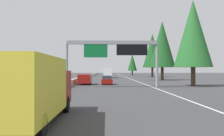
{
  "coord_description": "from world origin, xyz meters",
  "views": [
    {
      "loc": [
        -1.41,
        -5.07,
        2.39
      ],
      "look_at": [
        56.75,
        -6.36,
        2.83
      ],
      "focal_mm": 42.02,
      "sensor_mm": 36.0,
      "label": 1
    }
  ],
  "objects_px": {
    "sedan_near_right": "(107,75)",
    "bus_far_right": "(108,72)",
    "box_truck_far_center": "(32,87)",
    "conifer_right_mid": "(162,44)",
    "oncoming_near": "(15,82)",
    "conifer_right_far": "(152,51)",
    "sedan_mid_center": "(107,80)",
    "conifer_right_near": "(193,34)",
    "pickup_near_center": "(107,74)",
    "sign_gantry_overhead": "(113,50)",
    "conifer_right_distant": "(132,62)",
    "minivan_distant_b": "(85,79)"
  },
  "relations": [
    {
      "from": "sign_gantry_overhead",
      "to": "conifer_right_far",
      "type": "distance_m",
      "value": 56.17
    },
    {
      "from": "conifer_right_mid",
      "to": "conifer_right_far",
      "type": "relative_size",
      "value": 0.94
    },
    {
      "from": "bus_far_right",
      "to": "conifer_right_mid",
      "type": "bearing_deg",
      "value": -145.6
    },
    {
      "from": "box_truck_far_center",
      "to": "conifer_right_mid",
      "type": "xyz_separation_m",
      "value": [
        49.86,
        -16.58,
        6.88
      ]
    },
    {
      "from": "conifer_right_near",
      "to": "conifer_right_far",
      "type": "bearing_deg",
      "value": -3.31
    },
    {
      "from": "sedan_mid_center",
      "to": "oncoming_near",
      "type": "bearing_deg",
      "value": 130.72
    },
    {
      "from": "pickup_near_center",
      "to": "conifer_right_mid",
      "type": "distance_m",
      "value": 46.29
    },
    {
      "from": "conifer_right_near",
      "to": "conifer_right_far",
      "type": "xyz_separation_m",
      "value": [
        51.05,
        -2.96,
        1.26
      ]
    },
    {
      "from": "box_truck_far_center",
      "to": "sedan_near_right",
      "type": "distance_m",
      "value": 78.42
    },
    {
      "from": "sedan_near_right",
      "to": "conifer_right_mid",
      "type": "relative_size",
      "value": 0.32
    },
    {
      "from": "sedan_mid_center",
      "to": "sedan_near_right",
      "type": "bearing_deg",
      "value": -0.14
    },
    {
      "from": "minivan_distant_b",
      "to": "conifer_right_near",
      "type": "height_order",
      "value": "conifer_right_near"
    },
    {
      "from": "bus_far_right",
      "to": "oncoming_near",
      "type": "distance_m",
      "value": 48.59
    },
    {
      "from": "box_truck_far_center",
      "to": "sedan_mid_center",
      "type": "height_order",
      "value": "box_truck_far_center"
    },
    {
      "from": "sedan_near_right",
      "to": "bus_far_right",
      "type": "bearing_deg",
      "value": -179.11
    },
    {
      "from": "box_truck_far_center",
      "to": "conifer_right_near",
      "type": "distance_m",
      "value": 31.95
    },
    {
      "from": "pickup_near_center",
      "to": "box_truck_far_center",
      "type": "bearing_deg",
      "value": 177.68
    },
    {
      "from": "minivan_distant_b",
      "to": "conifer_right_mid",
      "type": "distance_m",
      "value": 26.07
    },
    {
      "from": "oncoming_near",
      "to": "pickup_near_center",
      "type": "bearing_deg",
      "value": 170.52
    },
    {
      "from": "conifer_right_near",
      "to": "box_truck_far_center",
      "type": "bearing_deg",
      "value": 148.81
    },
    {
      "from": "sedan_mid_center",
      "to": "conifer_right_near",
      "type": "relative_size",
      "value": 0.34
    },
    {
      "from": "box_truck_far_center",
      "to": "minivan_distant_b",
      "type": "xyz_separation_m",
      "value": [
        31.38,
        0.2,
        -0.66
      ]
    },
    {
      "from": "conifer_right_mid",
      "to": "sedan_mid_center",
      "type": "bearing_deg",
      "value": 144.27
    },
    {
      "from": "sedan_mid_center",
      "to": "conifer_right_far",
      "type": "xyz_separation_m",
      "value": [
        46.25,
        -15.73,
        8.39
      ]
    },
    {
      "from": "conifer_right_near",
      "to": "sign_gantry_overhead",
      "type": "bearing_deg",
      "value": 103.87
    },
    {
      "from": "minivan_distant_b",
      "to": "conifer_right_distant",
      "type": "distance_m",
      "value": 71.31
    },
    {
      "from": "sedan_near_right",
      "to": "sedan_mid_center",
      "type": "bearing_deg",
      "value": 179.86
    },
    {
      "from": "sign_gantry_overhead",
      "to": "conifer_right_distant",
      "type": "xyz_separation_m",
      "value": [
        77.13,
        -10.29,
        0.58
      ]
    },
    {
      "from": "oncoming_near",
      "to": "conifer_right_far",
      "type": "bearing_deg",
      "value": 154.03
    },
    {
      "from": "sedan_near_right",
      "to": "bus_far_right",
      "type": "relative_size",
      "value": 0.38
    },
    {
      "from": "sign_gantry_overhead",
      "to": "conifer_right_near",
      "type": "xyz_separation_m",
      "value": [
        2.95,
        -11.95,
        2.73
      ]
    },
    {
      "from": "sedan_near_right",
      "to": "conifer_right_near",
      "type": "relative_size",
      "value": 0.34
    },
    {
      "from": "conifer_right_mid",
      "to": "conifer_right_near",
      "type": "bearing_deg",
      "value": 179.14
    },
    {
      "from": "bus_far_right",
      "to": "conifer_right_far",
      "type": "xyz_separation_m",
      "value": [
        9.23,
        -15.47,
        7.35
      ]
    },
    {
      "from": "sign_gantry_overhead",
      "to": "conifer_right_mid",
      "type": "xyz_separation_m",
      "value": [
        26.0,
        -12.29,
        3.41
      ]
    },
    {
      "from": "sign_gantry_overhead",
      "to": "sedan_mid_center",
      "type": "xyz_separation_m",
      "value": [
        7.75,
        0.83,
        -4.41
      ]
    },
    {
      "from": "box_truck_far_center",
      "to": "pickup_near_center",
      "type": "height_order",
      "value": "box_truck_far_center"
    },
    {
      "from": "sedan_mid_center",
      "to": "oncoming_near",
      "type": "xyz_separation_m",
      "value": [
        -10.07,
        11.7,
        0.23
      ]
    },
    {
      "from": "sedan_mid_center",
      "to": "pickup_near_center",
      "type": "relative_size",
      "value": 0.79
    },
    {
      "from": "sign_gantry_overhead",
      "to": "conifer_right_distant",
      "type": "height_order",
      "value": "conifer_right_distant"
    },
    {
      "from": "pickup_near_center",
      "to": "bus_far_right",
      "type": "distance_m",
      "value": 25.07
    },
    {
      "from": "oncoming_near",
      "to": "conifer_right_far",
      "type": "xyz_separation_m",
      "value": [
        56.32,
        -27.43,
        8.16
      ]
    },
    {
      "from": "sedan_near_right",
      "to": "conifer_right_distant",
      "type": "bearing_deg",
      "value": -25.92
    },
    {
      "from": "pickup_near_center",
      "to": "conifer_right_far",
      "type": "xyz_separation_m",
      "value": [
        -15.83,
        -15.39,
        8.16
      ]
    },
    {
      "from": "conifer_right_far",
      "to": "conifer_right_near",
      "type": "bearing_deg",
      "value": 176.69
    },
    {
      "from": "bus_far_right",
      "to": "conifer_right_distant",
      "type": "relative_size",
      "value": 1.23
    },
    {
      "from": "conifer_right_near",
      "to": "pickup_near_center",
      "type": "bearing_deg",
      "value": 10.53
    },
    {
      "from": "conifer_right_far",
      "to": "bus_far_right",
      "type": "bearing_deg",
      "value": 120.83
    },
    {
      "from": "box_truck_far_center",
      "to": "bus_far_right",
      "type": "bearing_deg",
      "value": -3.1
    },
    {
      "from": "sedan_near_right",
      "to": "conifer_right_distant",
      "type": "relative_size",
      "value": 0.47
    }
  ]
}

